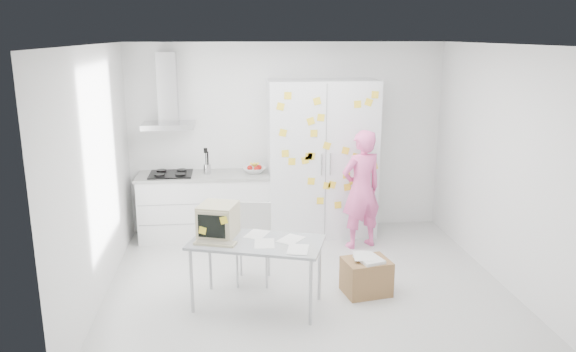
{
  "coord_description": "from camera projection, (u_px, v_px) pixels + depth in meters",
  "views": [
    {
      "loc": [
        -0.85,
        -5.92,
        2.81
      ],
      "look_at": [
        -0.12,
        0.8,
        1.09
      ],
      "focal_mm": 35.0,
      "sensor_mm": 36.0,
      "label": 1
    }
  ],
  "objects": [
    {
      "name": "person",
      "position": [
        361.0,
        189.0,
        7.44
      ],
      "size": [
        0.68,
        0.55,
        1.6
      ],
      "primitive_type": "imported",
      "rotation": [
        0.0,
        0.0,
        3.47
      ],
      "color": "pink",
      "rests_on": "ground"
    },
    {
      "name": "counter_run",
      "position": [
        205.0,
        205.0,
        7.89
      ],
      "size": [
        1.84,
        0.63,
        1.28
      ],
      "color": "white",
      "rests_on": "ground"
    },
    {
      "name": "floor",
      "position": [
        306.0,
        285.0,
        6.49
      ],
      "size": [
        4.5,
        4.0,
        0.02
      ],
      "primitive_type": "cube",
      "color": "silver",
      "rests_on": "ground"
    },
    {
      "name": "chair",
      "position": [
        254.0,
        238.0,
        6.49
      ],
      "size": [
        0.47,
        0.47,
        0.91
      ],
      "rotation": [
        0.0,
        0.0,
        -0.15
      ],
      "color": "#BCBCB9",
      "rests_on": "ground"
    },
    {
      "name": "ceiling",
      "position": [
        308.0,
        44.0,
        5.82
      ],
      "size": [
        4.5,
        4.0,
        0.02
      ],
      "primitive_type": "cube",
      "color": "white",
      "rests_on": "walls"
    },
    {
      "name": "desk",
      "position": [
        232.0,
        230.0,
        5.86
      ],
      "size": [
        1.5,
        1.06,
        1.08
      ],
      "rotation": [
        0.0,
        0.0,
        -0.32
      ],
      "color": "#979BA1",
      "rests_on": "ground"
    },
    {
      "name": "tall_cabinet",
      "position": [
        322.0,
        159.0,
        7.88
      ],
      "size": [
        1.5,
        0.68,
        2.2
      ],
      "color": "silver",
      "rests_on": "ground"
    },
    {
      "name": "range_hood",
      "position": [
        168.0,
        98.0,
        7.6
      ],
      "size": [
        0.7,
        0.48,
        1.01
      ],
      "color": "silver",
      "rests_on": "walls"
    },
    {
      "name": "walls",
      "position": [
        299.0,
        157.0,
        6.85
      ],
      "size": [
        4.52,
        4.01,
        2.7
      ],
      "color": "white",
      "rests_on": "ground"
    },
    {
      "name": "cardboard_box",
      "position": [
        366.0,
        276.0,
        6.21
      ],
      "size": [
        0.55,
        0.47,
        0.43
      ],
      "rotation": [
        0.0,
        0.0,
        0.18
      ],
      "color": "olive",
      "rests_on": "ground"
    }
  ]
}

